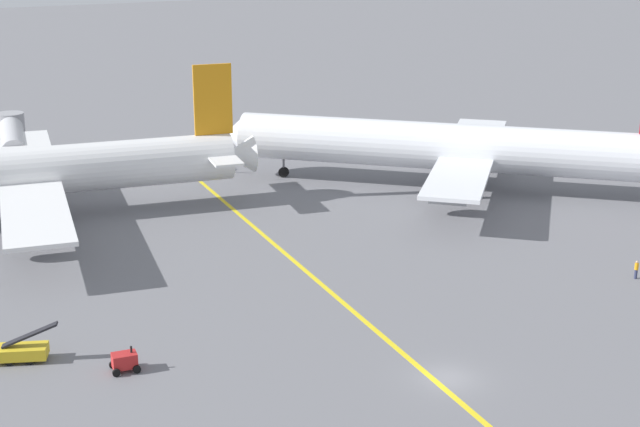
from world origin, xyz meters
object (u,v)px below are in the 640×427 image
at_px(gse_belt_loader_portside, 21,351).
at_px(ground_crew_wing_walker_right, 636,269).
at_px(airliner_at_gate_left, 10,174).
at_px(airliner_being_pushed, 451,147).
at_px(gse_gpu_cart_small, 125,361).
at_px(jet_bridge, 12,135).
at_px(pushback_tug, 192,162).

distance_m(gse_belt_loader_portside, ground_crew_wing_walker_right, 54.43).
bearing_deg(ground_crew_wing_walker_right, airliner_at_gate_left, 138.86).
bearing_deg(gse_belt_loader_portside, airliner_being_pushed, 25.12).
relative_size(gse_gpu_cart_small, ground_crew_wing_walker_right, 1.25).
distance_m(airliner_at_gate_left, ground_crew_wing_walker_right, 65.47).
height_order(gse_belt_loader_portside, gse_gpu_cart_small, gse_belt_loader_portside).
bearing_deg(jet_bridge, airliner_at_gate_left, -98.48).
height_order(airliner_being_pushed, pushback_tug, airliner_being_pushed).
distance_m(airliner_at_gate_left, pushback_tug, 26.70).
xyz_separation_m(gse_gpu_cart_small, ground_crew_wing_walker_right, (47.34, -2.07, 0.13)).
xyz_separation_m(airliner_being_pushed, jet_bridge, (-46.13, 35.84, -1.37)).
distance_m(airliner_being_pushed, ground_crew_wing_walker_right, 32.97).
distance_m(airliner_being_pushed, gse_belt_loader_portside, 60.59).
bearing_deg(ground_crew_wing_walker_right, gse_belt_loader_portside, 172.58).
relative_size(airliner_being_pushed, gse_gpu_cart_small, 21.58).
bearing_deg(ground_crew_wing_walker_right, pushback_tug, 115.01).
bearing_deg(pushback_tug, gse_belt_loader_portside, -121.65).
bearing_deg(airliner_being_pushed, gse_belt_loader_portside, -154.88).
relative_size(airliner_being_pushed, ground_crew_wing_walker_right, 27.05).
relative_size(airliner_at_gate_left, airliner_being_pushed, 1.17).
height_order(gse_belt_loader_portside, jet_bridge, jet_bridge).
bearing_deg(ground_crew_wing_walker_right, gse_gpu_cart_small, 177.49).
bearing_deg(airliner_being_pushed, airliner_at_gate_left, 168.35).
bearing_deg(gse_gpu_cart_small, pushback_tug, 66.78).
relative_size(gse_belt_loader_portside, jet_bridge, 0.27).
bearing_deg(airliner_being_pushed, ground_crew_wing_walker_right, -91.29).
bearing_deg(gse_gpu_cart_small, jet_bridge, 88.33).
xyz_separation_m(airliner_at_gate_left, ground_crew_wing_walker_right, (49.20, -42.99, -4.24)).
bearing_deg(jet_bridge, gse_belt_loader_portside, -97.95).
height_order(airliner_at_gate_left, gse_gpu_cart_small, airliner_at_gate_left).
xyz_separation_m(gse_belt_loader_portside, ground_crew_wing_walker_right, (53.98, -7.03, 0.09)).
xyz_separation_m(pushback_tug, ground_crew_wing_walker_right, (25.12, -53.85, -0.36)).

